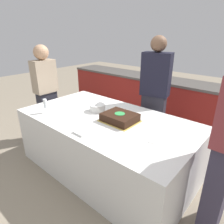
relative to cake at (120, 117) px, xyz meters
The scene contains 11 objects.
ground_plane 0.81m from the cake, behind, with size 14.00×14.00×0.00m, color gray.
back_counter 1.68m from the cake, 96.40° to the left, with size 4.40×0.58×0.92m.
dining_table 0.46m from the cake, behind, with size 2.18×1.19×0.74m.
cake is the anchor object (origin of this frame).
plate_stack 0.43m from the cake, behind, with size 0.20×0.20×0.09m.
wine_glass 0.98m from the cake, 154.10° to the right, with size 0.06×0.06×0.19m.
side_plate_near_cake 0.32m from the cake, 96.67° to the left, with size 0.20×0.20×0.00m.
side_plate_right_edge 0.52m from the cake, 10.55° to the right, with size 0.20×0.20×0.00m.
utensil_pile 0.52m from the cake, 102.78° to the right, with size 0.15×0.08×0.02m.
person_cutting_cake 0.79m from the cake, 90.00° to the left, with size 0.42×0.28×1.67m.
person_seated_left 1.50m from the cake, behind, with size 0.22×0.35×1.54m.
Camera 1 is at (1.51, -1.63, 1.73)m, focal length 32.00 mm.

